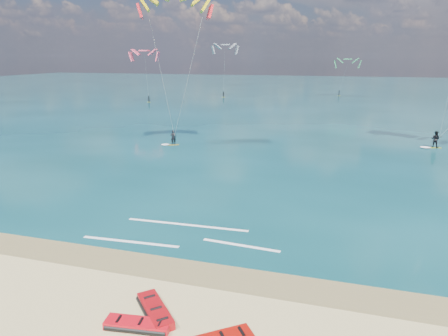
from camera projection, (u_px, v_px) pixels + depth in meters
The scene contains 8 objects.
ground at pixel (265, 133), 54.73m from camera, with size 320.00×320.00×0.00m, color tan.
wet_sand_strip at pixel (135, 263), 20.49m from camera, with size 320.00×2.40×0.01m, color brown.
sea at pixel (305, 93), 113.94m from camera, with size 320.00×200.00×0.04m, color #0A363A.
packed_kite_left at pixel (138, 328), 15.56m from camera, with size 2.77×1.04×0.38m, color red, non-canonical shape.
packed_kite_mid at pixel (155, 314), 16.39m from camera, with size 2.81×1.16×0.42m, color #A30B11, non-canonical shape.
kitesurfer_main at pixel (174, 68), 42.14m from camera, with size 9.06×7.59×17.20m.
shoreline_foam at pixel (182, 235), 23.57m from camera, with size 11.34×3.64×0.01m.
distant_kites at pixel (237, 76), 93.39m from camera, with size 47.61×29.65×12.74m.
Camera 1 is at (9.45, -13.43, 10.25)m, focal length 32.00 mm.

